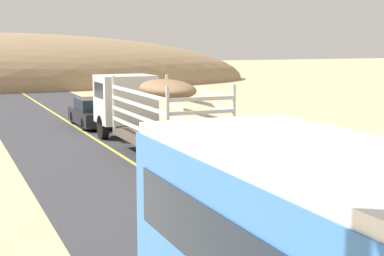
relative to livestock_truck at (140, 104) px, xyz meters
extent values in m
cube|color=silver|center=(0.00, 2.16, 0.03)|extent=(2.50, 2.20, 2.20)
cube|color=#192333|center=(0.00, 2.16, 0.48)|extent=(2.53, 1.54, 0.70)
cube|color=brown|center=(0.00, -3.24, -1.07)|extent=(2.50, 6.40, 0.24)
cylinder|color=silver|center=(-1.19, -0.10, 0.15)|extent=(0.12, 0.12, 2.20)
cylinder|color=silver|center=(1.19, -0.10, 0.15)|extent=(0.12, 0.12, 2.20)
cylinder|color=silver|center=(-1.19, -6.38, 0.15)|extent=(0.12, 0.12, 2.20)
cylinder|color=silver|center=(1.19, -6.38, 0.15)|extent=(0.12, 0.12, 2.20)
cube|color=silver|center=(-1.21, -3.24, -0.51)|extent=(0.08, 6.30, 0.12)
cube|color=silver|center=(1.21, -3.24, -0.51)|extent=(0.08, 6.30, 0.12)
cube|color=silver|center=(0.00, -6.40, -0.51)|extent=(2.40, 0.08, 0.12)
cube|color=silver|center=(-1.21, -3.24, -0.07)|extent=(0.08, 6.30, 0.12)
cube|color=silver|center=(1.21, -3.24, -0.07)|extent=(0.08, 6.30, 0.12)
cube|color=silver|center=(0.00, -6.40, -0.07)|extent=(2.40, 0.08, 0.12)
cube|color=silver|center=(-1.21, -3.24, 0.37)|extent=(0.08, 6.30, 0.12)
cube|color=silver|center=(1.21, -3.24, 0.37)|extent=(0.08, 6.30, 0.12)
cube|color=silver|center=(0.00, -6.40, 0.37)|extent=(2.40, 0.08, 0.12)
cube|color=silver|center=(-1.21, -3.24, 0.81)|extent=(0.08, 6.30, 0.12)
cube|color=silver|center=(1.21, -3.24, 0.81)|extent=(0.08, 6.30, 0.12)
cube|color=silver|center=(0.00, -6.40, 0.81)|extent=(2.40, 0.08, 0.12)
ellipsoid|color=#8C6B4C|center=(0.00, -3.24, 0.90)|extent=(1.75, 3.84, 0.70)
cylinder|color=black|center=(-1.09, 2.16, -1.22)|extent=(0.32, 1.10, 1.10)
cylinder|color=black|center=(1.09, 2.16, -1.22)|extent=(0.32, 1.10, 1.10)
cylinder|color=black|center=(-1.09, -4.52, -1.22)|extent=(0.32, 1.10, 1.10)
cylinder|color=black|center=(1.09, -4.52, -1.22)|extent=(0.32, 1.10, 1.10)
cube|color=black|center=(-0.52, 6.33, -1.26)|extent=(1.80, 4.40, 0.70)
cube|color=#192333|center=(-0.52, 6.43, -0.61)|extent=(1.53, 2.20, 0.60)
cylinder|color=black|center=(-1.31, 7.65, -1.44)|extent=(0.22, 0.66, 0.66)
cylinder|color=black|center=(0.27, 7.65, -1.44)|extent=(0.22, 0.66, 0.66)
cylinder|color=black|center=(-1.31, 5.01, -1.44)|extent=(0.22, 0.66, 0.66)
cylinder|color=black|center=(0.27, 5.01, -1.44)|extent=(0.22, 0.66, 0.66)
camera|label=1|loc=(-7.67, -23.26, 2.64)|focal=53.60mm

